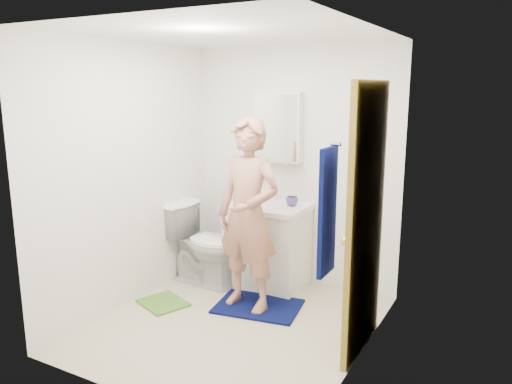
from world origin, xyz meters
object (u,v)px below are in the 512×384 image
toilet (205,244)px  soap_dispenser (251,194)px  vanity_cabinet (268,247)px  man (248,215)px  toothbrush_cup (292,201)px  medicine_cabinet (279,127)px  towel (327,212)px

toilet → soap_dispenser: soap_dispenser is taller
vanity_cabinet → man: (0.10, -0.58, 0.49)m
toothbrush_cup → medicine_cabinet: bearing=145.2°
vanity_cabinet → toilet: bearing=-157.2°
vanity_cabinet → soap_dispenser: size_ratio=4.47×
towel → toothbrush_cup: bearing=121.4°
towel → soap_dispenser: 2.01m
towel → man: (-1.08, 0.91, -0.36)m
toothbrush_cup → soap_dispenser: bearing=-167.4°
vanity_cabinet → man: bearing=-79.7°
towel → soap_dispenser: towel is taller
medicine_cabinet → soap_dispenser: medicine_cabinet is taller
medicine_cabinet → towel: 2.11m
soap_dispenser → man: (0.28, -0.55, -0.05)m
vanity_cabinet → soap_dispenser: soap_dispenser is taller
toilet → toothbrush_cup: 1.00m
toilet → toothbrush_cup: bearing=-66.0°
vanity_cabinet → soap_dispenser: 0.57m
soap_dispenser → vanity_cabinet: bearing=9.5°
towel → toothbrush_cup: size_ratio=6.88×
vanity_cabinet → medicine_cabinet: (0.00, 0.22, 1.20)m
vanity_cabinet → soap_dispenser: (-0.17, -0.03, 0.54)m
towel → man: man is taller
towel → toilet: size_ratio=0.95×
medicine_cabinet → vanity_cabinet: bearing=-90.0°
toilet → medicine_cabinet: bearing=-48.0°
vanity_cabinet → toilet: 0.64m
toothbrush_cup → man: man is taller
medicine_cabinet → man: (0.10, -0.80, -0.71)m
toilet → soap_dispenser: bearing=-59.0°
soap_dispenser → toothbrush_cup: size_ratio=1.54×
vanity_cabinet → toothbrush_cup: (0.23, 0.06, 0.50)m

